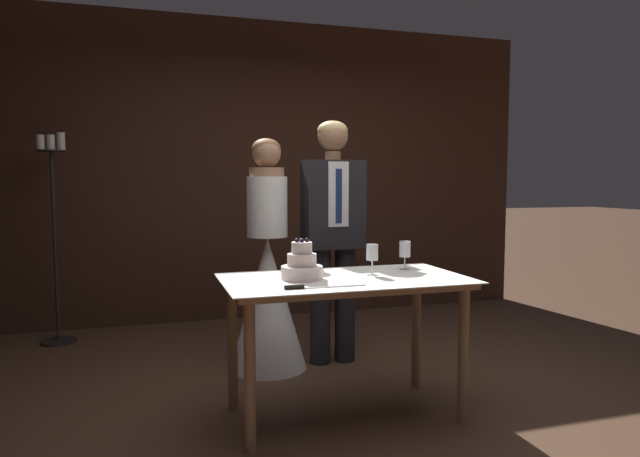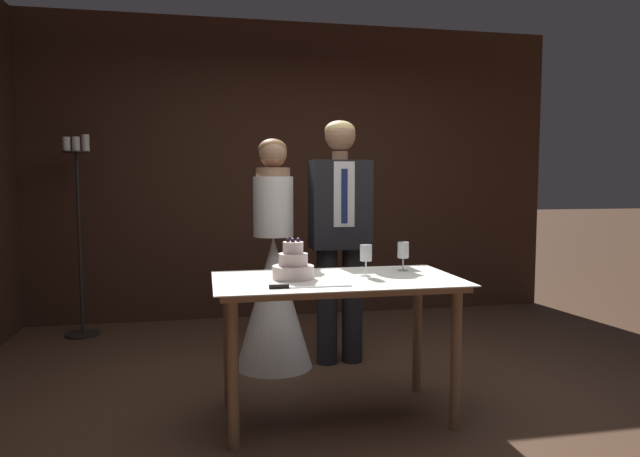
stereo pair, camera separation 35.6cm
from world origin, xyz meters
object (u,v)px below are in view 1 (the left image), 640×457
cake_knife (310,287)px  groom (333,226)px  tiered_cake (302,266)px  wine_glass_near (405,251)px  candle_stand (55,237)px  bride (268,286)px  cake_table (345,296)px  wine_glass_middle (372,253)px

cake_knife → groom: groom is taller
tiered_cake → wine_glass_near: tiered_cake is taller
tiered_cake → wine_glass_near: size_ratio=1.32×
groom → candle_stand: groom is taller
cake_knife → bride: 1.18m
cake_knife → bride: (0.03, 1.17, -0.20)m
cake_table → wine_glass_middle: 0.29m
cake_table → cake_knife: cake_knife is taller
wine_glass_middle → candle_stand: bearing=133.5°
wine_glass_middle → candle_stand: size_ratio=0.10×
cake_table → cake_knife: (-0.27, -0.24, 0.11)m
cake_table → wine_glass_middle: (0.18, 0.03, 0.23)m
groom → cake_table: bearing=-104.4°
cake_table → bride: (-0.24, 0.93, -0.10)m
tiered_cake → bride: size_ratio=0.14×
wine_glass_middle → tiered_cake: bearing=-179.5°
bride → groom: groom is taller
cake_table → cake_knife: size_ratio=3.18×
wine_glass_near → candle_stand: 2.89m
wine_glass_middle → bride: bearing=114.9°
bride → candle_stand: size_ratio=0.95×
cake_table → cake_knife: 0.38m
cake_knife → wine_glass_near: bearing=30.9°
cake_knife → bride: bearing=89.5°
groom → candle_stand: bearing=150.4°
tiered_cake → groom: bearing=62.1°
tiered_cake → cake_knife: 0.28m
cake_table → wine_glass_middle: size_ratio=7.60×
wine_glass_near → groom: bearing=105.2°
bride → groom: bearing=-0.0°
cake_table → wine_glass_middle: wine_glass_middle is taller
tiered_cake → bride: bearing=90.1°
wine_glass_near → groom: 0.79m
cake_table → groom: (0.24, 0.93, 0.31)m
cake_table → tiered_cake: size_ratio=5.92×
cake_table → bride: bride is taller
cake_table → wine_glass_near: wine_glass_near is taller
cake_knife → cake_table: bearing=42.4°
wine_glass_near → candle_stand: size_ratio=0.10×
tiered_cake → wine_glass_middle: tiered_cake is taller
wine_glass_middle → candle_stand: candle_stand is taller
cake_table → cake_knife: bearing=-138.7°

